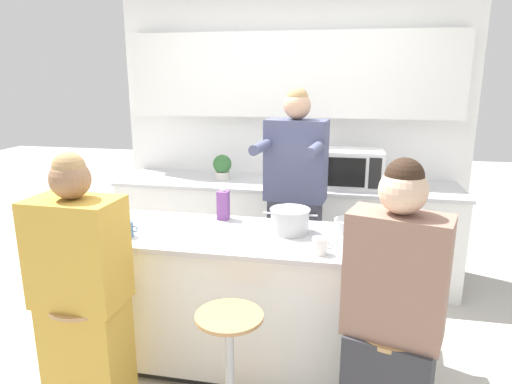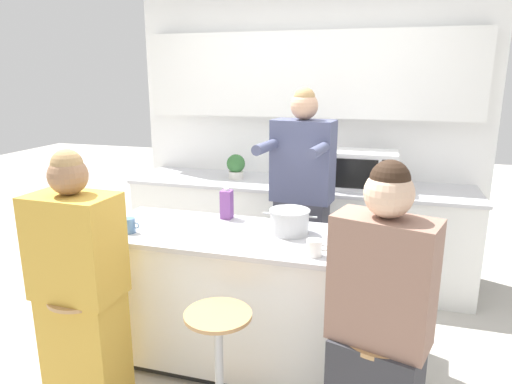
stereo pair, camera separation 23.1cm
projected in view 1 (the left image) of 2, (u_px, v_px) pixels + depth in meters
ground_plane at (254, 362)px, 2.98m from camera, size 16.00×16.00×0.00m
wall_back at (291, 106)px, 4.25m from camera, size 3.27×0.22×2.70m
back_counter at (285, 229)px, 4.21m from camera, size 3.04×0.69×0.89m
kitchen_island at (254, 300)px, 2.87m from camera, size 1.94×0.70×0.88m
bar_stool_leftmost at (89, 358)px, 2.45m from camera, size 0.38×0.38×0.68m
bar_stool_center at (230, 373)px, 2.32m from camera, size 0.38×0.38×0.68m
person_cooking at (295, 209)px, 3.37m from camera, size 0.49×0.59×1.74m
person_wrapped_blanket at (83, 299)px, 2.37m from camera, size 0.46×0.30×1.47m
person_seated_near at (391, 333)px, 2.07m from camera, size 0.47×0.36×1.50m
cooking_pot at (290, 221)px, 2.78m from camera, size 0.33×0.25×0.15m
fruit_bowl at (350, 226)px, 2.80m from camera, size 0.19×0.19×0.08m
coffee_cup_near at (320, 246)px, 2.46m from camera, size 0.12×0.08×0.09m
coffee_cup_far at (127, 229)px, 2.72m from camera, size 0.11×0.07×0.09m
banana_bunch at (375, 244)px, 2.56m from camera, size 0.13×0.09×0.04m
juice_carton at (223, 205)px, 3.04m from camera, size 0.07×0.07×0.21m
microwave at (350, 168)px, 3.91m from camera, size 0.55×0.37×0.32m
potted_plant at (222, 166)px, 4.18m from camera, size 0.17×0.17×0.23m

